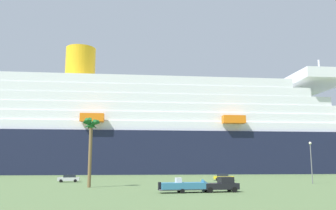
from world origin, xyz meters
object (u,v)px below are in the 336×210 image
object	(u,v)px
street_lamp	(311,156)
parked_car_yellow_taxi	(223,177)
palm_tree	(91,133)
parked_car_silver_sedan	(69,178)
pickup_truck	(221,185)
cruise_ship	(165,135)
small_boat_on_trailer	(188,186)

from	to	relation	value
street_lamp	parked_car_yellow_taxi	distance (m)	20.82
palm_tree	parked_car_yellow_taxi	bearing A→B (deg)	35.61
street_lamp	parked_car_silver_sedan	world-z (taller)	street_lamp
street_lamp	parked_car_silver_sedan	bearing A→B (deg)	169.60
street_lamp	palm_tree	bearing A→B (deg)	-170.74
street_lamp	parked_car_silver_sedan	distance (m)	51.78
pickup_truck	cruise_ship	bearing A→B (deg)	92.06
small_boat_on_trailer	palm_tree	bearing A→B (deg)	143.51
palm_tree	parked_car_yellow_taxi	world-z (taller)	palm_tree
pickup_truck	street_lamp	world-z (taller)	street_lamp
parked_car_yellow_taxi	palm_tree	bearing A→B (deg)	-144.39
cruise_ship	palm_tree	world-z (taller)	cruise_ship
cruise_ship	small_boat_on_trailer	size ratio (longest dim) A/B	28.37
pickup_truck	palm_tree	size ratio (longest dim) A/B	0.48
small_boat_on_trailer	parked_car_yellow_taxi	world-z (taller)	small_boat_on_trailer
palm_tree	parked_car_silver_sedan	distance (m)	19.83
cruise_ship	pickup_truck	size ratio (longest dim) A/B	43.49
palm_tree	parked_car_yellow_taxi	xyz separation A→B (m)	(28.47, 20.39, -8.67)
pickup_truck	palm_tree	distance (m)	25.11
pickup_truck	street_lamp	size ratio (longest dim) A/B	0.69
small_boat_on_trailer	street_lamp	bearing A→B (deg)	33.99
cruise_ship	palm_tree	distance (m)	76.98
cruise_ship	small_boat_on_trailer	world-z (taller)	cruise_ship
pickup_truck	parked_car_silver_sedan	xyz separation A→B (m)	(-27.80, 27.44, -0.21)
parked_car_silver_sedan	parked_car_yellow_taxi	distance (m)	35.56
street_lamp	parked_car_yellow_taxi	world-z (taller)	street_lamp
parked_car_yellow_taxi	cruise_ship	bearing A→B (deg)	101.07
pickup_truck	parked_car_silver_sedan	size ratio (longest dim) A/B	1.23
parked_car_silver_sedan	small_boat_on_trailer	bearing A→B (deg)	-51.13
pickup_truck	parked_car_yellow_taxi	xyz separation A→B (m)	(7.53, 31.37, -0.21)
pickup_truck	small_boat_on_trailer	xyz separation A→B (m)	(-5.08, -0.75, -0.09)
parked_car_yellow_taxi	parked_car_silver_sedan	bearing A→B (deg)	-173.66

